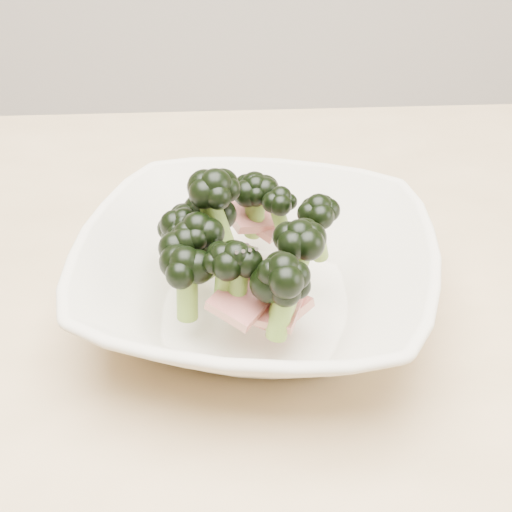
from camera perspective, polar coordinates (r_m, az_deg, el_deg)
The scene contains 2 objects.
dining_table at distance 0.61m, azimuth -8.68°, elevation -12.83°, with size 1.20×0.80×0.75m.
broccoli_dish at distance 0.53m, azimuth -0.31°, elevation -1.03°, with size 0.31×0.31×0.12m.
Camera 1 is at (0.07, -0.41, 1.10)m, focal length 50.00 mm.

